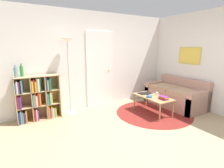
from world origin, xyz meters
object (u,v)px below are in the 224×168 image
Objects in this scene: bookshelf at (37,98)px; bottle_left at (16,72)px; bowl at (149,97)px; coffee_table at (153,98)px; cup at (157,94)px; bottle_middle at (22,71)px; floor_lamp at (68,54)px; couch at (176,96)px; laptop at (145,93)px.

bookshelf is 0.74m from bottle_left.
coffee_table is at bearing 9.35° from bowl.
coffee_table is at bearing -167.70° from cup.
bowl is 3.01m from bottle_middle.
floor_lamp is at bearing -0.77° from bottle_left.
cup is at bearing -19.44° from bottle_middle.
bookshelf is at bearing 155.78° from bowl.
bottle_middle reaches higher than bowl.
couch is at bearing 2.93° from cup.
bottle_left is at bearing 165.99° from couch.
coffee_table is at bearing -93.16° from laptop.
coffee_table is 3.23m from bottle_left.
cup is 0.27× the size of bottle_middle.
cup is (0.17, -0.27, 0.03)m from laptop.
bottle_left reaches higher than couch.
bookshelf is 2.72m from laptop.
coffee_table is 3.14m from bottle_middle.
laptop is 3.05m from bottle_middle.
coffee_table is at bearing -21.29° from bottle_middle.
laptop is (-0.98, 0.23, 0.16)m from couch.
couch is 0.84m from cup.
laptop is at bearing 65.16° from bowl.
cup is at bearing 11.04° from bowl.
couch is 5.78× the size of bottle_middle.
coffee_table is (2.59, -1.08, -0.11)m from bookshelf.
bottle_middle reaches higher than coffee_table.
floor_lamp is 1.08m from bottle_middle.
cup is (0.18, 0.04, 0.08)m from coffee_table.
couch is at bearing 4.68° from coffee_table.
bowl is (-0.14, -0.02, 0.07)m from coffee_table.
floor_lamp is 24.94× the size of cup.
bowl is at bearing -24.22° from bookshelf.
couch is 21.71× the size of cup.
floor_lamp reaches higher than bottle_left.
cup is at bearing -20.56° from bookshelf.
laptop is at bearing -16.37° from bookshelf.
bottle_left is (-3.14, 1.03, 0.67)m from cup.
floor_lamp is 2.38m from coffee_table.
bookshelf reaches higher than coffee_table.
bottle_middle reaches higher than laptop.
bowl is 3.10m from bottle_left.
bottle_left is at bearing -161.23° from bottle_middle.
bottle_left is (-1.13, 0.02, -0.35)m from floor_lamp.
floor_lamp is (0.77, -0.03, 0.99)m from bookshelf.
cup is at bearing -18.13° from bottle_left.
bowl is (-1.14, -0.10, 0.18)m from couch.
laptop is 1.40× the size of bottle_left.
bookshelf reaches higher than cup.
bowl is 0.33m from cup.
cup is at bearing -26.81° from floor_lamp.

